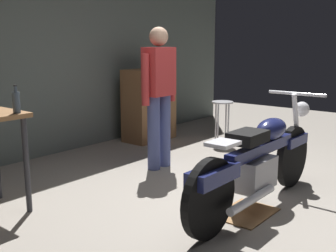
{
  "coord_description": "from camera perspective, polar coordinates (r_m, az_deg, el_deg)",
  "views": [
    {
      "loc": [
        -3.18,
        -1.94,
        1.48
      ],
      "look_at": [
        0.03,
        0.7,
        0.65
      ],
      "focal_mm": 44.22,
      "sensor_mm": 36.0,
      "label": 1
    }
  ],
  "objects": [
    {
      "name": "ground_plane",
      "position": [
        4.01,
        7.62,
        -10.47
      ],
      "size": [
        12.0,
        12.0,
        0.0
      ],
      "primitive_type": "plane",
      "color": "gray"
    },
    {
      "name": "back_wall",
      "position": [
        5.71,
        -17.05,
        11.51
      ],
      "size": [
        8.0,
        0.12,
        3.1
      ],
      "primitive_type": "cube",
      "color": "#56605B",
      "rests_on": "ground_plane"
    },
    {
      "name": "motorcycle",
      "position": [
        3.83,
        12.43,
        -4.62
      ],
      "size": [
        2.19,
        0.6,
        1.0
      ],
      "rotation": [
        0.0,
        0.0,
        -0.0
      ],
      "color": "black",
      "rests_on": "ground_plane"
    },
    {
      "name": "person_standing",
      "position": [
        4.88,
        -1.25,
        4.76
      ],
      "size": [
        0.57,
        0.23,
        1.67
      ],
      "rotation": [
        0.0,
        0.0,
        3.16
      ],
      "color": "#485286",
      "rests_on": "ground_plane"
    },
    {
      "name": "shop_stool",
      "position": [
        6.19,
        7.49,
        2.08
      ],
      "size": [
        0.32,
        0.32,
        0.64
      ],
      "color": "#B2B2B7",
      "rests_on": "ground_plane"
    },
    {
      "name": "wooden_dresser",
      "position": [
        6.4,
        -2.61,
        2.93
      ],
      "size": [
        0.8,
        0.47,
        1.1
      ],
      "color": "brown",
      "rests_on": "ground_plane"
    },
    {
      "name": "drip_tray",
      "position": [
        3.81,
        10.71,
        -11.71
      ],
      "size": [
        0.56,
        0.4,
        0.01
      ],
      "primitive_type": "cube",
      "color": "olive",
      "rests_on": "ground_plane"
    },
    {
      "name": "bottle",
      "position": [
        3.73,
        -20.19,
        3.15
      ],
      "size": [
        0.06,
        0.06,
        0.24
      ],
      "color": "#3F4C59",
      "rests_on": "workbench"
    }
  ]
}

